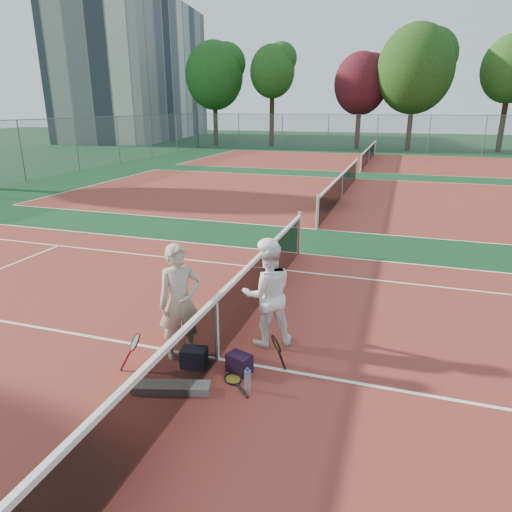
# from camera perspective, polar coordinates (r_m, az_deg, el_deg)

# --- Properties ---
(ground) EXTENTS (130.00, 130.00, 0.00)m
(ground) POSITION_cam_1_polar(r_m,az_deg,el_deg) (7.08, -4.82, -12.71)
(ground) COLOR #0F381D
(ground) RESTS_ON ground
(court_main) EXTENTS (23.77, 10.97, 0.01)m
(court_main) POSITION_cam_1_polar(r_m,az_deg,el_deg) (7.08, -4.83, -12.69)
(court_main) COLOR maroon
(court_main) RESTS_ON ground
(court_far_a) EXTENTS (23.77, 10.97, 0.01)m
(court_far_a) POSITION_cam_1_polar(r_m,az_deg,el_deg) (19.57, 10.60, 7.21)
(court_far_a) COLOR maroon
(court_far_a) RESTS_ON ground
(court_far_b) EXTENTS (23.77, 10.97, 0.01)m
(court_far_b) POSITION_cam_1_polar(r_m,az_deg,el_deg) (32.87, 13.87, 11.35)
(court_far_b) COLOR maroon
(court_far_b) RESTS_ON ground
(net_main) EXTENTS (0.10, 10.98, 1.02)m
(net_main) POSITION_cam_1_polar(r_m,az_deg,el_deg) (6.84, -4.94, -9.04)
(net_main) COLOR black
(net_main) RESTS_ON ground
(net_far_a) EXTENTS (0.10, 10.98, 1.02)m
(net_far_a) POSITION_cam_1_polar(r_m,az_deg,el_deg) (19.49, 10.69, 8.67)
(net_far_a) COLOR black
(net_far_a) RESTS_ON ground
(net_far_b) EXTENTS (0.10, 10.98, 1.02)m
(net_far_b) POSITION_cam_1_polar(r_m,az_deg,el_deg) (32.82, 13.94, 12.22)
(net_far_b) COLOR black
(net_far_b) RESTS_ON ground
(fence_back) EXTENTS (32.00, 0.06, 3.00)m
(fence_back) POSITION_cam_1_polar(r_m,az_deg,el_deg) (39.71, 14.90, 14.54)
(fence_back) COLOR slate
(fence_back) RESTS_ON ground
(apartment_block) EXTENTS (12.96, 23.18, 15.00)m
(apartment_block) POSITION_cam_1_polar(r_m,az_deg,el_deg) (58.30, -14.61, 21.47)
(apartment_block) COLOR beige
(apartment_block) RESTS_ON ground
(player_a) EXTENTS (0.77, 0.74, 1.77)m
(player_a) POSITION_cam_1_polar(r_m,az_deg,el_deg) (6.85, -9.48, -5.70)
(player_a) COLOR #BAA790
(player_a) RESTS_ON ground
(player_b) EXTENTS (1.02, 0.95, 1.68)m
(player_b) POSITION_cam_1_polar(r_m,az_deg,el_deg) (7.14, 1.45, -4.81)
(player_b) COLOR white
(player_b) RESTS_ON ground
(racket_red) EXTENTS (0.43, 0.42, 0.53)m
(racket_red) POSITION_cam_1_polar(r_m,az_deg,el_deg) (6.95, -14.80, -11.42)
(racket_red) COLOR maroon
(racket_red) RESTS_ON ground
(racket_black_held) EXTENTS (0.34, 0.35, 0.58)m
(racket_black_held) POSITION_cam_1_polar(r_m,az_deg,el_deg) (6.62, 2.51, -12.14)
(racket_black_held) COLOR black
(racket_black_held) RESTS_ON ground
(racket_spare) EXTENTS (0.61, 0.62, 0.03)m
(racket_spare) POSITION_cam_1_polar(r_m,az_deg,el_deg) (6.59, -2.91, -15.12)
(racket_spare) COLOR black
(racket_spare) RESTS_ON ground
(sports_bag_navy) EXTENTS (0.40, 0.30, 0.29)m
(sports_bag_navy) POSITION_cam_1_polar(r_m,az_deg,el_deg) (6.87, -7.76, -12.46)
(sports_bag_navy) COLOR black
(sports_bag_navy) RESTS_ON ground
(sports_bag_purple) EXTENTS (0.40, 0.33, 0.28)m
(sports_bag_purple) POSITION_cam_1_polar(r_m,az_deg,el_deg) (6.70, -2.10, -13.24)
(sports_bag_purple) COLOR black
(sports_bag_purple) RESTS_ON ground
(net_cover_canvas) EXTENTS (1.06, 0.52, 0.11)m
(net_cover_canvas) POSITION_cam_1_polar(r_m,az_deg,el_deg) (6.44, -10.54, -15.88)
(net_cover_canvas) COLOR slate
(net_cover_canvas) RESTS_ON ground
(water_bottle) EXTENTS (0.09, 0.09, 0.30)m
(water_bottle) POSITION_cam_1_polar(r_m,az_deg,el_deg) (6.31, -1.06, -15.31)
(water_bottle) COLOR #ABC6D8
(water_bottle) RESTS_ON ground
(tree_back_0) EXTENTS (5.45, 5.45, 9.54)m
(tree_back_0) POSITION_cam_1_polar(r_m,az_deg,el_deg) (46.59, -5.23, 21.52)
(tree_back_0) COLOR #382314
(tree_back_0) RESTS_ON ground
(tree_back_1) EXTENTS (4.10, 4.10, 9.02)m
(tree_back_1) POSITION_cam_1_polar(r_m,az_deg,el_deg) (45.01, 2.05, 21.99)
(tree_back_1) COLOR #382314
(tree_back_1) RESTS_ON ground
(tree_back_maroon) EXTENTS (4.59, 4.59, 8.14)m
(tree_back_maroon) POSITION_cam_1_polar(r_m,az_deg,el_deg) (43.24, 12.95, 20.22)
(tree_back_maroon) COLOR #382314
(tree_back_maroon) RESTS_ON ground
(tree_back_3) EXTENTS (6.19, 6.19, 10.09)m
(tree_back_3) POSITION_cam_1_polar(r_m,az_deg,el_deg) (42.38, 19.29, 21.16)
(tree_back_3) COLOR #382314
(tree_back_3) RESTS_ON ground
(tree_back_4) EXTENTS (4.58, 4.58, 9.10)m
(tree_back_4) POSITION_cam_1_polar(r_m,az_deg,el_deg) (44.01, 29.28, 19.69)
(tree_back_4) COLOR #382314
(tree_back_4) RESTS_ON ground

